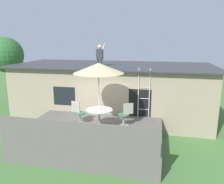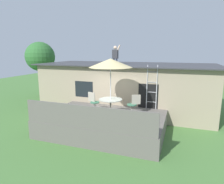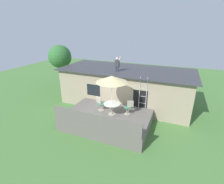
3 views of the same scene
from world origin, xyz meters
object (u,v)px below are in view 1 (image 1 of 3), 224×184
at_px(step_ladder, 144,93).
at_px(patio_chair_right, 125,115).
at_px(backyard_tree, 6,55).
at_px(patio_table, 99,114).
at_px(patio_umbrella, 99,68).
at_px(patio_chair_left, 78,113).
at_px(person_figure, 100,54).

bearing_deg(step_ladder, patio_chair_right, -117.70).
height_order(step_ladder, patio_chair_right, step_ladder).
height_order(step_ladder, backyard_tree, backyard_tree).
bearing_deg(patio_table, step_ladder, 46.13).
relative_size(patio_umbrella, patio_chair_right, 2.76).
xyz_separation_m(step_ladder, patio_chair_right, (-0.63, -1.21, -0.64)).
xyz_separation_m(patio_chair_left, patio_chair_right, (1.90, 0.17, 0.00)).
bearing_deg(backyard_tree, patio_chair_left, -34.86).
height_order(patio_umbrella, patio_chair_right, patio_umbrella).
bearing_deg(patio_chair_left, patio_table, 0.00).
distance_m(person_figure, patio_chair_left, 3.39).
bearing_deg(backyard_tree, patio_table, -32.79).
relative_size(patio_table, step_ladder, 0.47).
xyz_separation_m(patio_chair_left, backyard_tree, (-6.75, 4.70, 1.93)).
xyz_separation_m(step_ladder, person_figure, (-2.29, 1.14, 1.60)).
relative_size(patio_table, patio_umbrella, 0.41).
height_order(patio_umbrella, patio_chair_left, patio_umbrella).
xyz_separation_m(patio_table, step_ladder, (1.58, 1.64, 0.51)).
relative_size(patio_umbrella, person_figure, 2.29).
bearing_deg(patio_chair_left, patio_umbrella, 0.00).
bearing_deg(patio_chair_left, patio_chair_right, 20.59).
relative_size(patio_umbrella, step_ladder, 1.15).
xyz_separation_m(patio_table, patio_umbrella, (-0.00, 0.00, 1.76)).
bearing_deg(patio_umbrella, step_ladder, 46.13).
bearing_deg(patio_chair_right, person_figure, -79.60).
distance_m(patio_table, backyard_tree, 9.34).
bearing_deg(backyard_tree, person_figure, -17.30).
xyz_separation_m(patio_umbrella, step_ladder, (1.58, 1.64, -1.25)).
relative_size(patio_umbrella, patio_chair_left, 2.76).
height_order(step_ladder, person_figure, person_figure).
distance_m(patio_umbrella, backyard_tree, 9.16).
relative_size(patio_chair_left, backyard_tree, 0.21).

